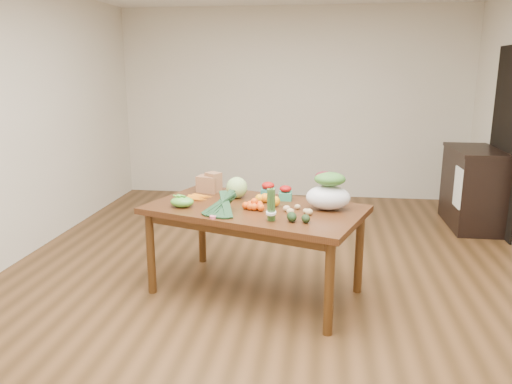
# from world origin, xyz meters

# --- Properties ---
(floor) EXTENTS (6.00, 6.00, 0.00)m
(floor) POSITION_xyz_m (0.00, 0.00, 0.00)
(floor) COLOR brown
(floor) RESTS_ON ground
(room_walls) EXTENTS (5.02, 6.02, 2.70)m
(room_walls) POSITION_xyz_m (0.00, 0.00, 1.35)
(room_walls) COLOR silver
(room_walls) RESTS_ON floor
(dining_table) EXTENTS (1.92, 1.45, 0.75)m
(dining_table) POSITION_xyz_m (-0.09, -0.41, 0.38)
(dining_table) COLOR #41220F
(dining_table) RESTS_ON floor
(doorway_dark) EXTENTS (0.02, 1.00, 2.10)m
(doorway_dark) POSITION_xyz_m (2.48, 1.60, 1.05)
(doorway_dark) COLOR black
(doorway_dark) RESTS_ON floor
(cabinet) EXTENTS (0.52, 1.02, 0.94)m
(cabinet) POSITION_xyz_m (2.22, 1.76, 0.47)
(cabinet) COLOR black
(cabinet) RESTS_ON floor
(dish_towel) EXTENTS (0.02, 0.28, 0.45)m
(dish_towel) POSITION_xyz_m (1.96, 1.40, 0.55)
(dish_towel) COLOR white
(dish_towel) RESTS_ON cabinet
(paper_bag) EXTENTS (0.31, 0.28, 0.18)m
(paper_bag) POSITION_xyz_m (-0.58, 0.03, 0.84)
(paper_bag) COLOR #9C6245
(paper_bag) RESTS_ON dining_table
(cabbage) EXTENTS (0.18, 0.18, 0.18)m
(cabbage) POSITION_xyz_m (-0.29, -0.15, 0.84)
(cabbage) COLOR #9BC974
(cabbage) RESTS_ON dining_table
(strawberry_basket_a) EXTENTS (0.15, 0.15, 0.11)m
(strawberry_basket_a) POSITION_xyz_m (-0.02, -0.08, 0.80)
(strawberry_basket_a) COLOR red
(strawberry_basket_a) RESTS_ON dining_table
(strawberry_basket_b) EXTENTS (0.14, 0.14, 0.10)m
(strawberry_basket_b) POSITION_xyz_m (0.14, -0.16, 0.80)
(strawberry_basket_b) COLOR #AD0F0B
(strawberry_basket_b) RESTS_ON dining_table
(orange_a) EXTENTS (0.07, 0.07, 0.07)m
(orange_a) POSITION_xyz_m (-0.07, -0.28, 0.79)
(orange_a) COLOR #FDAB0F
(orange_a) RESTS_ON dining_table
(orange_b) EXTENTS (0.08, 0.08, 0.08)m
(orange_b) POSITION_xyz_m (-0.03, -0.27, 0.79)
(orange_b) COLOR orange
(orange_b) RESTS_ON dining_table
(orange_c) EXTENTS (0.09, 0.09, 0.09)m
(orange_c) POSITION_xyz_m (0.07, -0.39, 0.79)
(orange_c) COLOR orange
(orange_c) RESTS_ON dining_table
(mandarin_cluster) EXTENTS (0.23, 0.23, 0.09)m
(mandarin_cluster) POSITION_xyz_m (-0.09, -0.48, 0.80)
(mandarin_cluster) COLOR #FF570F
(mandarin_cluster) RESTS_ON dining_table
(carrots) EXTENTS (0.27, 0.25, 0.03)m
(carrots) POSITION_xyz_m (-0.61, -0.23, 0.76)
(carrots) COLOR orange
(carrots) RESTS_ON dining_table
(snap_pea_bag) EXTENTS (0.19, 0.14, 0.09)m
(snap_pea_bag) POSITION_xyz_m (-0.68, -0.50, 0.79)
(snap_pea_bag) COLOR #61A036
(snap_pea_bag) RESTS_ON dining_table
(kale_bunch) EXTENTS (0.43, 0.48, 0.16)m
(kale_bunch) POSITION_xyz_m (-0.33, -0.68, 0.83)
(kale_bunch) COLOR #15311A
(kale_bunch) RESTS_ON dining_table
(asparagus_bundle) EXTENTS (0.11, 0.14, 0.26)m
(asparagus_bundle) POSITION_xyz_m (0.08, -0.79, 0.88)
(asparagus_bundle) COLOR #3E6D32
(asparagus_bundle) RESTS_ON dining_table
(potato_a) EXTENTS (0.06, 0.05, 0.05)m
(potato_a) POSITION_xyz_m (0.17, -0.52, 0.77)
(potato_a) COLOR tan
(potato_a) RESTS_ON dining_table
(potato_b) EXTENTS (0.06, 0.05, 0.05)m
(potato_b) POSITION_xyz_m (0.21, -0.60, 0.77)
(potato_b) COLOR tan
(potato_b) RESTS_ON dining_table
(potato_c) EXTENTS (0.04, 0.04, 0.04)m
(potato_c) POSITION_xyz_m (0.32, -0.55, 0.77)
(potato_c) COLOR tan
(potato_c) RESTS_ON dining_table
(potato_d) EXTENTS (0.05, 0.04, 0.04)m
(potato_d) POSITION_xyz_m (0.26, -0.44, 0.77)
(potato_d) COLOR tan
(potato_d) RESTS_ON dining_table
(potato_e) EXTENTS (0.06, 0.05, 0.05)m
(potato_e) POSITION_xyz_m (0.35, -0.60, 0.78)
(potato_e) COLOR tan
(potato_e) RESTS_ON dining_table
(avocado_a) EXTENTS (0.10, 0.12, 0.07)m
(avocado_a) POSITION_xyz_m (0.23, -0.78, 0.79)
(avocado_a) COLOR black
(avocado_a) RESTS_ON dining_table
(avocado_b) EXTENTS (0.09, 0.10, 0.06)m
(avocado_b) POSITION_xyz_m (0.33, -0.79, 0.78)
(avocado_b) COLOR black
(avocado_b) RESTS_ON dining_table
(salad_bag) EXTENTS (0.42, 0.36, 0.27)m
(salad_bag) POSITION_xyz_m (0.49, -0.41, 0.89)
(salad_bag) COLOR white
(salad_bag) RESTS_ON dining_table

